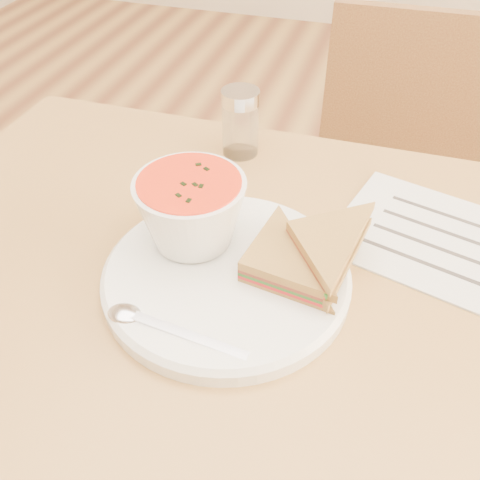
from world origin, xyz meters
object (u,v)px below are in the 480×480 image
(soup_bowl, at_px, (191,214))
(condiment_shaker, at_px, (240,123))
(dining_table, at_px, (256,450))
(chair_far, at_px, (387,241))
(plate, at_px, (227,277))

(soup_bowl, bearing_deg, condiment_shaker, 93.17)
(dining_table, distance_m, soup_bowl, 0.45)
(soup_bowl, distance_m, condiment_shaker, 0.24)
(chair_far, relative_size, condiment_shaker, 8.45)
(dining_table, relative_size, chair_far, 1.16)
(chair_far, height_order, plate, chair_far)
(plate, xyz_separation_m, condiment_shaker, (-0.07, 0.27, 0.04))
(chair_far, bearing_deg, dining_table, 73.07)
(dining_table, height_order, chair_far, chair_far)
(chair_far, distance_m, plate, 0.64)
(dining_table, xyz_separation_m, chair_far, (0.15, 0.51, 0.05))
(dining_table, bearing_deg, plate, -179.47)
(soup_bowl, bearing_deg, chair_far, 62.67)
(plate, bearing_deg, chair_far, 69.39)
(soup_bowl, bearing_deg, dining_table, -20.13)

